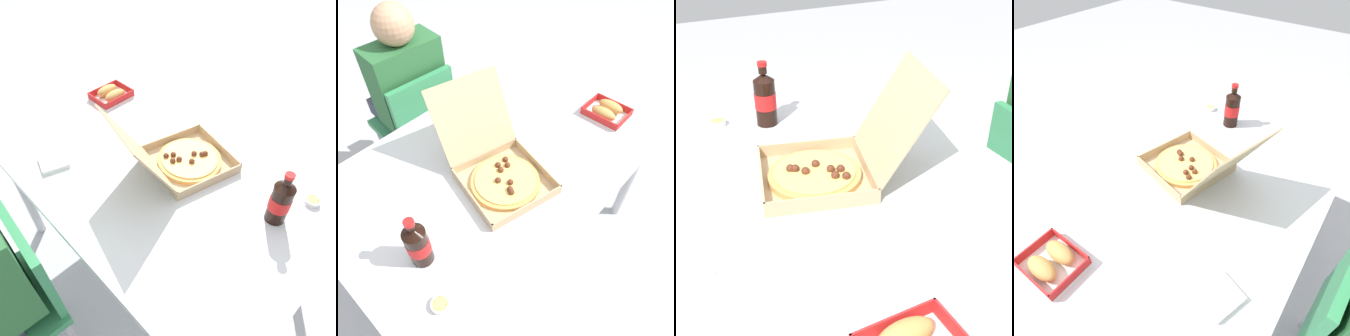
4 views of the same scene
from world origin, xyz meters
TOP-DOWN VIEW (x-y plane):
  - dining_table at (0.00, 0.00)m, footprint 1.43×0.90m
  - pizza_box_open at (-0.07, -0.08)m, footprint 0.41×0.52m
  - cola_bottle at (-0.49, -0.13)m, footprint 0.07×0.07m
  - dipping_sauce_cup at (-0.55, -0.29)m, footprint 0.06×0.06m

SIDE VIEW (x-z plane):
  - dining_table at x=0.00m, z-range 0.30..1.04m
  - dipping_sauce_cup at x=-0.55m, z-range 0.74..0.76m
  - pizza_box_open at x=-0.07m, z-range 0.63..0.94m
  - cola_bottle at x=-0.49m, z-range 0.72..0.95m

